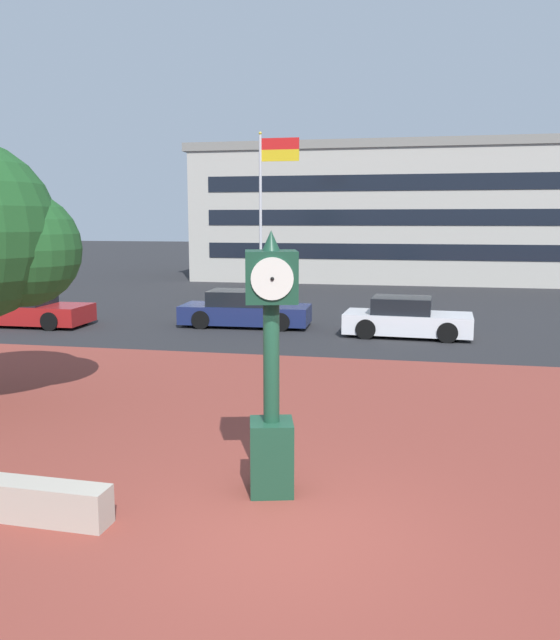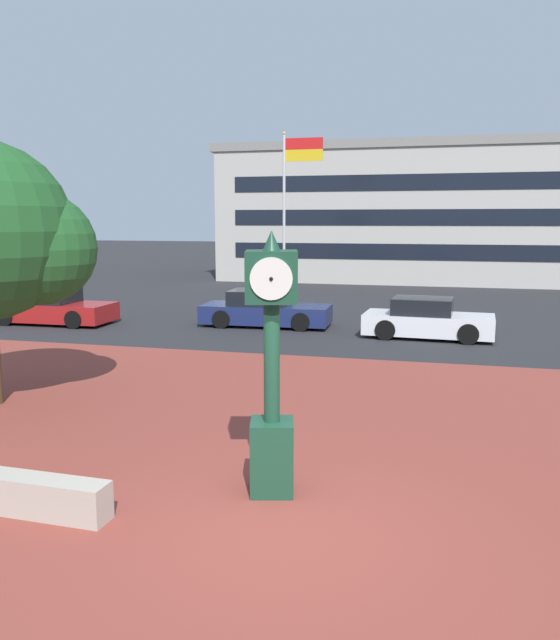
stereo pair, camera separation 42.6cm
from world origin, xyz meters
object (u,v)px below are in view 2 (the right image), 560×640
Objects in this scene: flagpole_primary at (289,201)px; civic_building at (437,213)px; street_clock at (272,368)px; car_street_mid at (427,320)px; car_street_near at (52,308)px; car_street_far at (265,310)px.

flagpole_primary is 16.11m from civic_building.
car_street_mid is at bearing 67.84° from street_clock.
civic_building is (13.36, 22.02, 3.58)m from car_street_near.
street_clock is at bearing -4.76° from car_street_mid.
car_street_mid is 9.91m from flagpole_primary.
car_street_near is 0.17× the size of civic_building.
car_street_mid is (1.77, 12.62, -1.19)m from street_clock.
car_street_mid is at bearing -89.97° from civic_building.
car_street_near and car_street_far have the same top height.
street_clock is at bearing -92.95° from civic_building.
flagpole_primary is 0.28× the size of civic_building.
flagpole_primary reaches higher than car_street_mid.
car_street_far is 21.71m from civic_building.
car_street_far is (7.70, 1.36, -0.00)m from car_street_near.
car_street_mid is 21.86m from civic_building.
car_street_mid is 5.74m from car_street_far.
car_street_far is at bearing 99.32° from car_street_near.
car_street_far is at bearing 91.89° from street_clock.
street_clock reaches higher than car_street_mid.
flagpole_primary is (7.21, 7.13, 3.97)m from car_street_near.
flagpole_primary is at bearing -134.09° from car_street_mid.
car_street_near is 0.96× the size of car_street_far.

